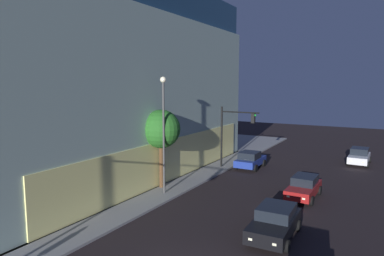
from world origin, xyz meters
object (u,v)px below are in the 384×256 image
object	(u,v)px
car_black	(275,222)
car_blue	(250,160)
traffic_light_far_corner	(233,128)
car_white	(359,156)
car_red	(304,187)
street_lamp_sidewalk	(164,122)
sidewalk_tree	(161,130)
modern_building	(57,82)

from	to	relation	value
car_black	car_blue	xyz separation A→B (m)	(13.88, 6.54, 0.00)
traffic_light_far_corner	car_white	size ratio (longest dim) A/B	1.39
car_red	car_blue	distance (m)	9.18
car_white	car_black	bearing A→B (deg)	173.04
car_red	car_blue	xyz separation A→B (m)	(6.48, 6.50, 0.04)
car_blue	car_black	bearing A→B (deg)	-154.75
street_lamp_sidewalk	car_blue	xyz separation A→B (m)	(10.96, -2.66, -4.64)
sidewalk_tree	car_white	distance (m)	21.73
car_red	sidewalk_tree	bearing A→B (deg)	108.43
modern_building	car_black	bearing A→B (deg)	-103.73
modern_building	car_black	xyz separation A→B (m)	(-5.90, -24.14, -7.53)
car_white	traffic_light_far_corner	bearing A→B (deg)	129.79
traffic_light_far_corner	street_lamp_sidewalk	distance (m)	9.79
modern_building	car_white	bearing A→B (deg)	-60.28
modern_building	traffic_light_far_corner	distance (m)	18.14
sidewalk_tree	traffic_light_far_corner	bearing A→B (deg)	-15.78
traffic_light_far_corner	street_lamp_sidewalk	xyz separation A→B (m)	(-9.59, 1.40, 1.42)
car_black	street_lamp_sidewalk	bearing A→B (deg)	72.44
street_lamp_sidewalk	car_black	bearing A→B (deg)	-107.56
car_red	car_white	world-z (taller)	car_white
traffic_light_far_corner	car_blue	size ratio (longest dim) A/B	1.42
traffic_light_far_corner	car_black	bearing A→B (deg)	-148.02
traffic_light_far_corner	car_blue	distance (m)	3.72
car_red	street_lamp_sidewalk	bearing A→B (deg)	116.09
traffic_light_far_corner	car_red	distance (m)	9.84
modern_building	traffic_light_far_corner	size ratio (longest dim) A/B	5.06
car_black	car_white	bearing A→B (deg)	-6.96
modern_building	car_white	size ratio (longest dim) A/B	7.01
sidewalk_tree	car_red	bearing A→B (deg)	-71.57
traffic_light_far_corner	car_black	distance (m)	15.09
modern_building	car_red	distance (m)	25.29
traffic_light_far_corner	modern_building	bearing A→B (deg)	112.02
street_lamp_sidewalk	car_white	bearing A→B (deg)	-32.87
sidewalk_tree	car_blue	distance (m)	11.21
sidewalk_tree	car_white	bearing A→B (deg)	-36.72
traffic_light_far_corner	car_red	bearing A→B (deg)	-123.34
modern_building	car_white	xyz separation A→B (m)	(15.26, -26.72, -7.54)
street_lamp_sidewalk	car_red	distance (m)	11.22
car_red	car_black	bearing A→B (deg)	-179.64
sidewalk_tree	car_red	distance (m)	11.40
car_black	car_white	size ratio (longest dim) A/B	1.09
modern_building	traffic_light_far_corner	world-z (taller)	modern_building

